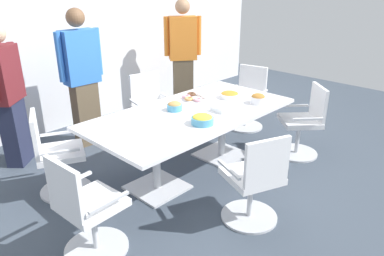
{
  "coord_description": "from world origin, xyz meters",
  "views": [
    {
      "loc": [
        -2.79,
        -2.68,
        2.17
      ],
      "look_at": [
        0.0,
        0.0,
        0.55
      ],
      "focal_mm": 34.39,
      "sensor_mm": 36.0,
      "label": 1
    }
  ],
  "objects": [
    {
      "name": "conference_table",
      "position": [
        0.0,
        0.0,
        0.63
      ],
      "size": [
        2.4,
        1.2,
        0.75
      ],
      "color": "silver",
      "rests_on": "ground"
    },
    {
      "name": "person_standing_1",
      "position": [
        -0.42,
        1.58,
        0.94
      ],
      "size": [
        0.61,
        0.23,
        1.8
      ],
      "rotation": [
        0.0,
        0.0,
        -3.17
      ],
      "color": "brown",
      "rests_on": "ground"
    },
    {
      "name": "office_chair_4",
      "position": [
        -0.3,
        -1.08,
        0.41
      ],
      "size": [
        0.7,
        0.7,
        0.91
      ],
      "rotation": [
        0.0,
        0.0,
        -0.38
      ],
      "color": "silver",
      "rests_on": "ground"
    },
    {
      "name": "snack_bowl_pretzels",
      "position": [
        0.74,
        -0.37,
        0.81
      ],
      "size": [
        0.18,
        0.18,
        0.12
      ],
      "color": "white",
      "rests_on": "conference_table"
    },
    {
      "name": "snack_bowl_chips_yellow",
      "position": [
        -0.19,
        -0.33,
        0.8
      ],
      "size": [
        0.23,
        0.23,
        0.11
      ],
      "color": "#4C9EC6",
      "rests_on": "conference_table"
    },
    {
      "name": "office_chair_1",
      "position": [
        0.3,
        1.09,
        0.41
      ],
      "size": [
        0.66,
        0.66,
        0.91
      ],
      "rotation": [
        0.0,
        0.0,
        -3.39
      ],
      "color": "silver",
      "rests_on": "ground"
    },
    {
      "name": "ground_plane",
      "position": [
        0.0,
        0.0,
        -0.01
      ],
      "size": [
        10.0,
        10.0,
        0.01
      ],
      "primitive_type": "cube",
      "color": "#3D4754"
    },
    {
      "name": "back_wall",
      "position": [
        0.0,
        2.4,
        1.4
      ],
      "size": [
        8.0,
        0.1,
        2.8
      ],
      "primitive_type": "cube",
      "color": "white",
      "rests_on": "ground"
    },
    {
      "name": "donut_platter",
      "position": [
        0.36,
        0.29,
        0.77
      ],
      "size": [
        0.34,
        0.33,
        0.04
      ],
      "color": "white",
      "rests_on": "conference_table"
    },
    {
      "name": "office_chair_3",
      "position": [
        -1.6,
        -0.36,
        0.41
      ],
      "size": [
        0.57,
        0.57,
        0.91
      ],
      "rotation": [
        0.0,
        0.0,
        -1.51
      ],
      "color": "silver",
      "rests_on": "ground"
    },
    {
      "name": "office_chair_2",
      "position": [
        -1.31,
        0.7,
        0.41
      ],
      "size": [
        0.72,
        0.72,
        0.91
      ],
      "rotation": [
        0.0,
        0.0,
        -2.02
      ],
      "color": "silver",
      "rests_on": "ground"
    },
    {
      "name": "office_chair_5",
      "position": [
        1.31,
        -0.71,
        0.41
      ],
      "size": [
        0.76,
        0.76,
        0.91
      ],
      "rotation": [
        0.0,
        0.0,
        0.84
      ],
      "color": "silver",
      "rests_on": "ground"
    },
    {
      "name": "person_standing_2",
      "position": [
        1.47,
        1.62,
        0.96
      ],
      "size": [
        0.54,
        0.44,
        1.82
      ],
      "rotation": [
        0.0,
        0.0,
        -3.78
      ],
      "color": "brown",
      "rests_on": "ground"
    },
    {
      "name": "napkin_pile",
      "position": [
        0.24,
        -0.22,
        0.78
      ],
      "size": [
        0.18,
        0.18,
        0.05
      ],
      "primitive_type": "cube",
      "color": "white",
      "rests_on": "conference_table"
    },
    {
      "name": "snack_bowl_chips_orange",
      "position": [
        0.68,
        0.01,
        0.79
      ],
      "size": [
        0.24,
        0.24,
        0.08
      ],
      "color": "white",
      "rests_on": "conference_table"
    },
    {
      "name": "person_standing_0",
      "position": [
        -1.33,
        1.69,
        0.88
      ],
      "size": [
        0.51,
        0.47,
        1.69
      ],
      "rotation": [
        0.0,
        0.0,
        -2.4
      ],
      "color": "#232842",
      "rests_on": "ground"
    },
    {
      "name": "office_chair_0",
      "position": [
        1.6,
        0.37,
        0.41
      ],
      "size": [
        0.64,
        0.64,
        0.91
      ],
      "rotation": [
        0.0,
        0.0,
        -4.5
      ],
      "color": "silver",
      "rests_on": "ground"
    },
    {
      "name": "snack_bowl_cookies",
      "position": [
        -0.11,
        0.17,
        0.8
      ],
      "size": [
        0.17,
        0.17,
        0.1
      ],
      "color": "#4C9EC6",
      "rests_on": "conference_table"
    }
  ]
}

